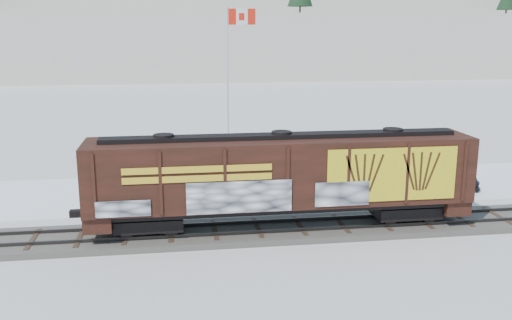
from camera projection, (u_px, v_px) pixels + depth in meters
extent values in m
plane|color=white|center=(258.00, 234.00, 26.49)|extent=(500.00, 500.00, 0.00)
cube|color=#59544C|center=(258.00, 231.00, 26.46)|extent=(50.00, 3.40, 0.28)
cube|color=#33302D|center=(260.00, 232.00, 25.72)|extent=(50.00, 0.10, 0.15)
cube|color=#33302D|center=(256.00, 221.00, 27.11)|extent=(50.00, 0.10, 0.15)
cube|color=white|center=(239.00, 189.00, 33.72)|extent=(40.00, 8.00, 0.03)
cube|color=white|center=(189.00, 45.00, 116.72)|extent=(360.00, 40.00, 12.00)
cube|color=white|center=(185.00, 18.00, 144.29)|extent=(360.00, 40.00, 24.00)
cube|color=white|center=(181.00, 2.00, 176.79)|extent=(360.00, 50.00, 35.00)
cube|color=black|center=(149.00, 221.00, 25.60)|extent=(3.00, 2.00, 0.90)
cube|color=black|center=(404.00, 209.00, 27.30)|extent=(3.00, 2.00, 0.90)
cylinder|color=black|center=(127.00, 228.00, 24.71)|extent=(0.90, 0.12, 0.90)
cube|color=black|center=(281.00, 204.00, 26.33)|extent=(17.46, 2.40, 0.25)
cube|color=#36150E|center=(281.00, 170.00, 25.97)|extent=(17.46, 3.00, 2.97)
cube|color=black|center=(281.00, 136.00, 25.61)|extent=(16.07, 0.90, 0.20)
cube|color=yellow|center=(393.00, 175.00, 25.15)|extent=(5.94, 0.03, 2.41)
cube|color=gold|center=(198.00, 174.00, 23.86)|extent=(6.29, 0.02, 0.70)
cube|color=white|center=(240.00, 197.00, 24.34)|extent=(4.54, 0.03, 1.40)
cylinder|color=silver|center=(228.00, 168.00, 38.46)|extent=(0.90, 0.90, 0.20)
cylinder|color=silver|center=(228.00, 90.00, 37.27)|extent=(0.14, 0.14, 10.75)
cube|color=red|center=(232.00, 17.00, 36.27)|extent=(0.50, 0.07, 1.00)
cube|color=white|center=(242.00, 17.00, 36.36)|extent=(0.70, 0.09, 1.00)
cube|color=red|center=(252.00, 17.00, 36.45)|extent=(0.50, 0.07, 1.00)
imported|color=silver|center=(210.00, 178.00, 33.23)|extent=(4.82, 2.55, 1.56)
imported|color=silver|center=(266.00, 181.00, 32.86)|extent=(4.35, 2.13, 1.37)
imported|color=black|center=(433.00, 177.00, 33.45)|extent=(5.47, 2.39, 1.56)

